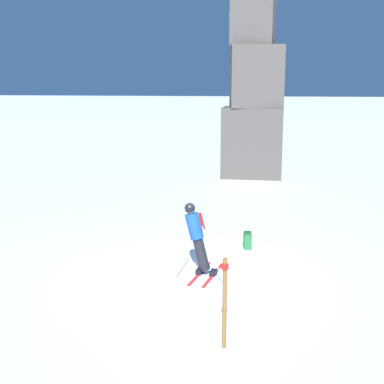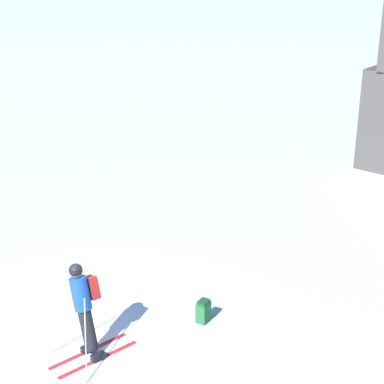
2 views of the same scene
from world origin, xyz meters
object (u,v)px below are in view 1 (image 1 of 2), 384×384
Objects in this scene: trail_marker at (225,299)px; spare_backpack at (248,240)px; rock_pillar at (254,93)px; skier at (197,234)px.

spare_backpack is at bearing 88.59° from trail_marker.
trail_marker is (0.20, -18.18, -3.22)m from rock_pillar.
spare_backpack is at bearing -88.38° from rock_pillar.
trail_marker is at bearing -9.85° from spare_backpack.
rock_pillar is at bearing 173.17° from spare_backpack.
rock_pillar is 5.78× the size of trail_marker.
rock_pillar reaches higher than spare_backpack.
skier is 2.64m from spare_backpack.
skier is 0.19× the size of rock_pillar.
skier reaches higher than spare_backpack.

